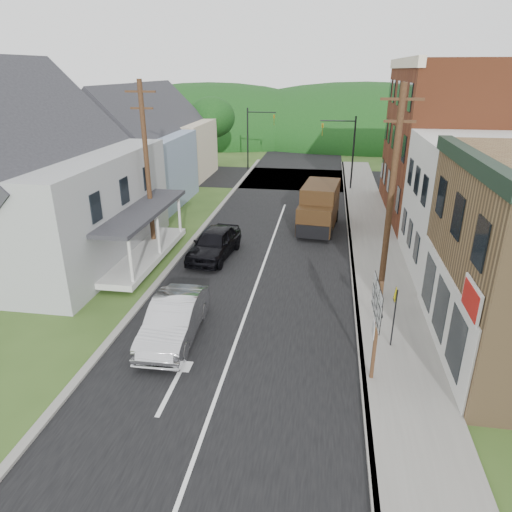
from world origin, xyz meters
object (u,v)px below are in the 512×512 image
at_px(delivery_van, 319,207).
at_px(route_sign_cluster, 376,317).
at_px(silver_sedan, 174,320).
at_px(warning_sign, 395,308).
at_px(dark_sedan, 214,243).

distance_m(delivery_van, route_sign_cluster, 15.31).
relative_size(silver_sedan, route_sign_cluster, 1.39).
xyz_separation_m(silver_sedan, delivery_van, (4.93, 13.65, 0.65)).
bearing_deg(delivery_van, route_sign_cluster, -75.80).
bearing_deg(silver_sedan, warning_sign, 1.72).
height_order(silver_sedan, route_sign_cluster, route_sign_cluster).
bearing_deg(silver_sedan, route_sign_cluster, -14.09).
xyz_separation_m(silver_sedan, route_sign_cluster, (7.07, -1.48, 1.58)).
relative_size(delivery_van, warning_sign, 2.22).
height_order(silver_sedan, dark_sedan, dark_sedan).
bearing_deg(warning_sign, dark_sedan, 157.68).
relative_size(dark_sedan, warning_sign, 2.00).
bearing_deg(route_sign_cluster, silver_sedan, 166.40).
bearing_deg(dark_sedan, route_sign_cluster, -45.20).
relative_size(delivery_van, route_sign_cluster, 1.53).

